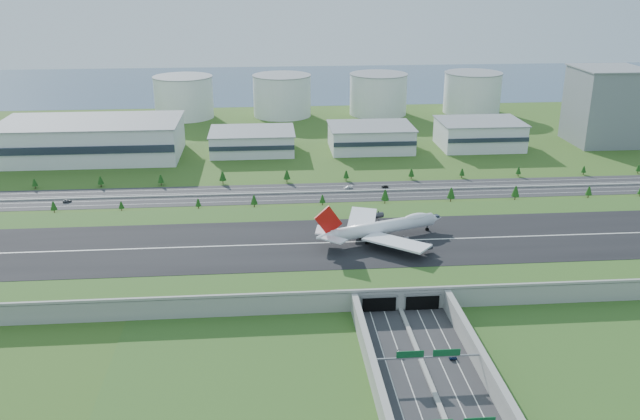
{
  "coord_description": "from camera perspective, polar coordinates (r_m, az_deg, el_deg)",
  "views": [
    {
      "loc": [
        -50.5,
        -280.65,
        127.35
      ],
      "look_at": [
        -24.42,
        35.0,
        11.2
      ],
      "focal_mm": 38.0,
      "sensor_mm": 36.0,
      "label": 1
    }
  ],
  "objects": [
    {
      "name": "car_2",
      "position": [
        241.27,
        11.01,
        -11.9
      ],
      "size": [
        2.67,
        5.38,
        1.46
      ],
      "primitive_type": "imported",
      "rotation": [
        0.0,
        0.0,
        3.19
      ],
      "color": "#0D2045",
      "rests_on": "ground"
    },
    {
      "name": "fuel_tank_a",
      "position": [
        604.78,
        -11.39,
        9.28
      ],
      "size": [
        50.0,
        50.0,
        35.0
      ],
      "primitive_type": "cylinder",
      "color": "silver",
      "rests_on": "ground"
    },
    {
      "name": "hangar_mid_a",
      "position": [
        485.76,
        -5.73,
        5.75
      ],
      "size": [
        58.0,
        42.0,
        15.0
      ],
      "primitive_type": "cube",
      "color": "white",
      "rests_on": "ground"
    },
    {
      "name": "fuel_tank_b",
      "position": [
        600.98,
        -3.21,
        9.58
      ],
      "size": [
        50.0,
        50.0,
        35.0
      ],
      "primitive_type": "cylinder",
      "color": "silver",
      "rests_on": "ground"
    },
    {
      "name": "north_expressway",
      "position": [
        399.83,
        2.78,
        1.55
      ],
      "size": [
        560.0,
        36.0,
        0.12
      ],
      "primitive_type": "cube",
      "color": "#28282B",
      "rests_on": "ground"
    },
    {
      "name": "ground",
      "position": [
        312.3,
        5.01,
        -4.01
      ],
      "size": [
        1200.0,
        1200.0,
        0.0
      ],
      "primitive_type": "plane",
      "color": "#304B17",
      "rests_on": "ground"
    },
    {
      "name": "underpass_road",
      "position": [
        225.28,
        9.3,
        -13.54
      ],
      "size": [
        38.8,
        120.4,
        8.0
      ],
      "color": "#28282B",
      "rests_on": "ground"
    },
    {
      "name": "fuel_tank_d",
      "position": [
        628.77,
        12.69,
        9.59
      ],
      "size": [
        50.0,
        50.0,
        35.0
      ],
      "primitive_type": "cylinder",
      "color": "silver",
      "rests_on": "ground"
    },
    {
      "name": "car_5",
      "position": [
        407.82,
        5.49,
        1.97
      ],
      "size": [
        4.23,
        1.64,
        1.37
      ],
      "primitive_type": "imported",
      "rotation": [
        0.0,
        0.0,
        -1.62
      ],
      "color": "black",
      "rests_on": "ground"
    },
    {
      "name": "tree_row",
      "position": [
        396.61,
        2.53,
        2.07
      ],
      "size": [
        505.11,
        48.7,
        8.49
      ],
      "color": "#3D2819",
      "rests_on": "ground"
    },
    {
      "name": "car_4",
      "position": [
        407.14,
        -20.52,
        0.73
      ],
      "size": [
        5.26,
        3.51,
        1.66
      ],
      "primitive_type": "imported",
      "rotation": [
        0.0,
        0.0,
        1.92
      ],
      "color": "slate",
      "rests_on": "ground"
    },
    {
      "name": "hangar_mid_c",
      "position": [
        509.49,
        13.27,
        6.23
      ],
      "size": [
        58.0,
        42.0,
        19.0
      ],
      "primitive_type": "cube",
      "color": "white",
      "rests_on": "ground"
    },
    {
      "name": "office_tower",
      "position": [
        546.78,
        22.88,
        8.05
      ],
      "size": [
        46.0,
        46.0,
        55.0
      ],
      "primitive_type": "cube",
      "color": "slate",
      "rests_on": "ground"
    },
    {
      "name": "car_0",
      "position": [
        239.41,
        6.75,
        -11.91
      ],
      "size": [
        1.78,
        4.41,
        1.5
      ],
      "primitive_type": "imported",
      "rotation": [
        0.0,
        0.0,
        0.0
      ],
      "color": "#A7A6AB",
      "rests_on": "ground"
    },
    {
      "name": "airfield_deck",
      "position": [
        310.57,
        5.04,
        -3.32
      ],
      "size": [
        520.0,
        100.0,
        9.2
      ],
      "color": "gray",
      "rests_on": "ground"
    },
    {
      "name": "boeing_747",
      "position": [
        309.49,
        5.19,
        -1.47
      ],
      "size": [
        63.3,
        58.79,
        20.42
      ],
      "rotation": [
        0.0,
        0.0,
        0.34
      ],
      "color": "white",
      "rests_on": "airfield_deck"
    },
    {
      "name": "bay_water",
      "position": [
        772.88,
        -0.93,
        10.65
      ],
      "size": [
        1200.0,
        260.0,
        0.06
      ],
      "primitive_type": "cube",
      "color": "#374F6A",
      "rests_on": "ground"
    },
    {
      "name": "car_7",
      "position": [
        405.34,
        2.37,
        1.94
      ],
      "size": [
        5.61,
        3.07,
        1.54
      ],
      "primitive_type": "imported",
      "rotation": [
        0.0,
        0.0,
        -1.39
      ],
      "color": "white",
      "rests_on": "ground"
    },
    {
      "name": "hangar_west",
      "position": [
        494.27,
        -18.67,
        5.64
      ],
      "size": [
        120.0,
        60.0,
        25.0
      ],
      "primitive_type": "cube",
      "color": "white",
      "rests_on": "ground"
    },
    {
      "name": "hangar_mid_b",
      "position": [
        491.26,
        4.28,
        6.08
      ],
      "size": [
        58.0,
        42.0,
        17.0
      ],
      "primitive_type": "cube",
      "color": "white",
      "rests_on": "ground"
    },
    {
      "name": "fuel_tank_c",
      "position": [
        609.13,
        4.92,
        9.68
      ],
      "size": [
        50.0,
        50.0,
        35.0
      ],
      "primitive_type": "cylinder",
      "color": "silver",
      "rests_on": "ground"
    },
    {
      "name": "sign_gantry_near",
      "position": [
        226.93,
        9.09,
        -12.19
      ],
      "size": [
        38.7,
        0.7,
        9.8
      ],
      "color": "gray",
      "rests_on": "ground"
    }
  ]
}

